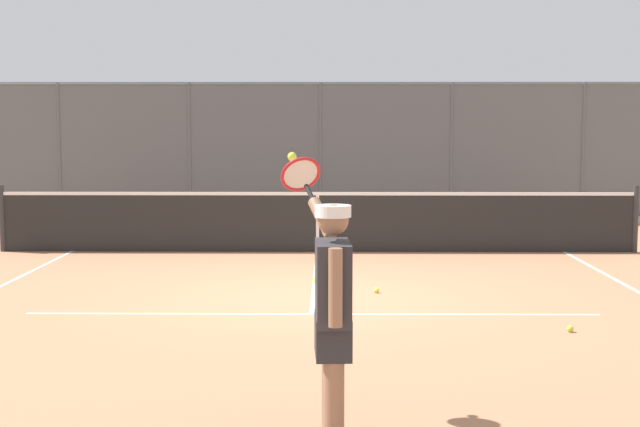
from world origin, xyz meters
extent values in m
plane|color=#B27551|center=(0.00, 0.00, 0.00)|extent=(60.00, 60.00, 0.00)
cube|color=white|center=(0.00, 0.96, 0.00)|extent=(6.17, 0.05, 0.01)
cube|color=white|center=(0.00, -1.34, 0.00)|extent=(0.05, 4.61, 0.01)
cylinder|color=#565B60|center=(-5.45, -7.92, 1.46)|extent=(0.07, 0.07, 2.91)
cylinder|color=#565B60|center=(-2.72, -7.92, 1.46)|extent=(0.07, 0.07, 2.91)
cylinder|color=#565B60|center=(0.00, -7.92, 1.46)|extent=(0.07, 0.07, 2.91)
cylinder|color=#565B60|center=(2.72, -7.92, 1.46)|extent=(0.07, 0.07, 2.91)
cylinder|color=#565B60|center=(5.45, -7.92, 1.46)|extent=(0.07, 0.07, 2.91)
cylinder|color=#565B60|center=(0.00, -7.92, 2.87)|extent=(16.35, 0.05, 0.05)
cube|color=#565B60|center=(0.00, -7.92, 1.46)|extent=(16.35, 0.02, 2.91)
cube|color=#387A3D|center=(0.00, -8.57, 1.40)|extent=(19.35, 0.90, 2.79)
cube|color=#ADADA8|center=(0.00, -7.74, 0.07)|extent=(17.35, 0.18, 0.15)
cylinder|color=#2D2D2D|center=(-5.07, -3.65, 0.54)|extent=(0.09, 0.09, 1.07)
cylinder|color=#2D2D2D|center=(5.07, -3.65, 0.54)|extent=(0.09, 0.09, 1.07)
cube|color=black|center=(0.00, -3.65, 0.46)|extent=(10.06, 0.02, 0.91)
cube|color=white|center=(0.00, -3.65, 0.94)|extent=(10.06, 0.04, 0.05)
cube|color=white|center=(0.00, -3.65, 0.46)|extent=(0.05, 0.04, 0.91)
cylinder|color=#8C664C|center=(-0.21, 4.91, 0.44)|extent=(0.13, 0.13, 0.71)
cylinder|color=#8C664C|center=(-0.20, 4.67, 0.44)|extent=(0.13, 0.13, 0.71)
cube|color=#28282D|center=(-0.21, 4.79, 0.72)|extent=(0.24, 0.38, 0.26)
cube|color=#2D2D33|center=(-0.21, 4.79, 1.05)|extent=(0.23, 0.45, 0.51)
cylinder|color=#8C664C|center=(-0.22, 5.07, 1.07)|extent=(0.08, 0.08, 0.47)
cylinder|color=#8C664C|center=(-0.14, 4.38, 1.41)|extent=(0.21, 0.36, 0.27)
sphere|color=#8C664C|center=(-0.21, 4.79, 1.44)|extent=(0.20, 0.20, 0.20)
cylinder|color=white|center=(-0.21, 4.79, 1.50)|extent=(0.24, 0.24, 0.07)
cube|color=white|center=(-0.20, 4.69, 1.47)|extent=(0.17, 0.18, 0.02)
cylinder|color=black|center=(-0.05, 4.17, 1.56)|extent=(0.09, 0.17, 0.13)
torus|color=red|center=(0.02, 4.00, 1.68)|extent=(0.34, 0.28, 0.26)
cylinder|color=silver|center=(0.02, 4.00, 1.68)|extent=(0.28, 0.22, 0.21)
sphere|color=#C1D138|center=(0.09, 3.83, 1.80)|extent=(0.07, 0.07, 0.07)
sphere|color=#C1D138|center=(-2.55, 1.74, 0.03)|extent=(0.07, 0.07, 0.07)
sphere|color=#D6E042|center=(-0.76, -0.23, 0.03)|extent=(0.07, 0.07, 0.07)
sphere|color=#CCDB33|center=(-0.01, -0.89, 0.03)|extent=(0.07, 0.07, 0.07)
camera|label=1|loc=(-0.18, 10.08, 2.02)|focal=48.50mm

